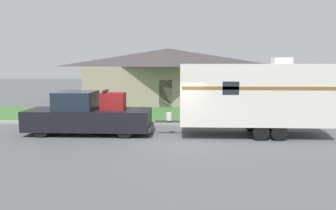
{
  "coord_description": "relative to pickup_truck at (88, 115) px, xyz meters",
  "views": [
    {
      "loc": [
        0.38,
        -13.83,
        3.27
      ],
      "look_at": [
        -0.32,
        1.24,
        1.4
      ],
      "focal_mm": 35.0,
      "sensor_mm": 36.0,
      "label": 1
    }
  ],
  "objects": [
    {
      "name": "curb_strip",
      "position": [
        4.11,
        2.51,
        -0.81
      ],
      "size": [
        80.0,
        0.3,
        0.14
      ],
      "color": "#999993",
      "rests_on": "ground_plane"
    },
    {
      "name": "pickup_truck",
      "position": [
        0.0,
        0.0,
        0.0
      ],
      "size": [
        5.91,
        2.0,
        2.09
      ],
      "color": "black",
      "rests_on": "ground_plane"
    },
    {
      "name": "ground_plane",
      "position": [
        4.11,
        -1.24,
        -0.88
      ],
      "size": [
        120.0,
        120.0,
        0.0
      ],
      "primitive_type": "plane",
      "color": "#515456"
    },
    {
      "name": "mailbox",
      "position": [
        -2.59,
        3.21,
        0.19
      ],
      "size": [
        0.48,
        0.2,
        1.4
      ],
      "color": "brown",
      "rests_on": "ground_plane"
    },
    {
      "name": "travel_trailer",
      "position": [
        7.72,
        -0.0,
        1.04
      ],
      "size": [
        7.88,
        2.32,
        3.58
      ],
      "color": "black",
      "rests_on": "ground_plane"
    },
    {
      "name": "house_across_street",
      "position": [
        3.16,
        13.11,
        1.51
      ],
      "size": [
        13.94,
        7.53,
        4.63
      ],
      "color": "gray",
      "rests_on": "ground_plane"
    },
    {
      "name": "lawn_strip",
      "position": [
        4.11,
        6.16,
        -0.87
      ],
      "size": [
        80.0,
        7.0,
        0.03
      ],
      "color": "#3D6B33",
      "rests_on": "ground_plane"
    }
  ]
}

